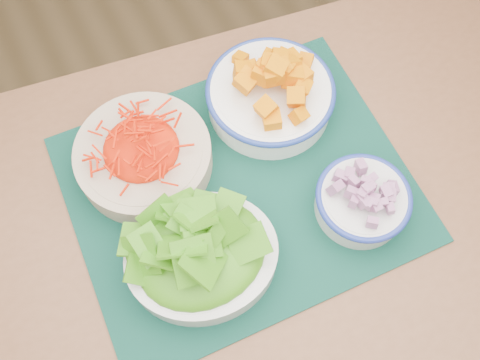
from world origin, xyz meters
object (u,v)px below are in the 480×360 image
(squash_bowl, at_px, (271,90))
(onion_bowl, at_px, (363,199))
(carrot_bowl, at_px, (143,153))
(table, at_px, (258,243))
(placemat, at_px, (240,188))
(lettuce_bowl, at_px, (201,254))

(squash_bowl, distance_m, onion_bowl, 0.24)
(squash_bowl, bearing_deg, carrot_bowl, -179.26)
(table, xyz_separation_m, placemat, (-0.00, 0.07, 0.11))
(placemat, xyz_separation_m, squash_bowl, (0.12, 0.11, 0.05))
(table, relative_size, lettuce_bowl, 4.68)
(table, relative_size, squash_bowl, 4.94)
(table, xyz_separation_m, onion_bowl, (0.15, -0.05, 0.15))
(carrot_bowl, bearing_deg, lettuce_bowl, -87.46)
(table, height_order, onion_bowl, onion_bowl)
(table, bearing_deg, onion_bowl, -10.73)
(table, distance_m, carrot_bowl, 0.26)
(squash_bowl, relative_size, lettuce_bowl, 0.95)
(lettuce_bowl, bearing_deg, table, 23.04)
(placemat, bearing_deg, lettuce_bowl, -138.38)
(carrot_bowl, bearing_deg, onion_bowl, -40.83)
(squash_bowl, distance_m, lettuce_bowl, 0.30)
(placemat, bearing_deg, carrot_bowl, 140.22)
(placemat, distance_m, onion_bowl, 0.20)
(placemat, bearing_deg, squash_bowl, 47.75)
(lettuce_bowl, bearing_deg, squash_bowl, 55.12)
(carrot_bowl, bearing_deg, placemat, -43.53)
(carrot_bowl, distance_m, squash_bowl, 0.24)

